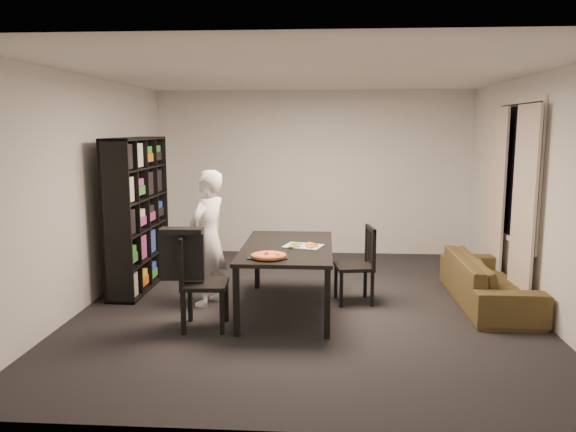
# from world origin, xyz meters

# --- Properties ---
(room) EXTENTS (5.01, 5.51, 2.61)m
(room) POSITION_xyz_m (0.00, 0.00, 1.30)
(room) COLOR black
(room) RESTS_ON ground
(window_pane) EXTENTS (0.02, 1.40, 1.60)m
(window_pane) POSITION_xyz_m (2.48, 0.60, 1.50)
(window_pane) COLOR black
(window_pane) RESTS_ON room
(window_frame) EXTENTS (0.03, 1.52, 1.72)m
(window_frame) POSITION_xyz_m (2.48, 0.60, 1.50)
(window_frame) COLOR white
(window_frame) RESTS_ON room
(curtain_left) EXTENTS (0.03, 0.70, 2.25)m
(curtain_left) POSITION_xyz_m (2.40, 0.08, 1.15)
(curtain_left) COLOR beige
(curtain_left) RESTS_ON room
(curtain_right) EXTENTS (0.03, 0.70, 2.25)m
(curtain_right) POSITION_xyz_m (2.40, 1.12, 1.15)
(curtain_right) COLOR beige
(curtain_right) RESTS_ON room
(bookshelf) EXTENTS (0.35, 1.50, 1.90)m
(bookshelf) POSITION_xyz_m (-2.16, 0.60, 0.95)
(bookshelf) COLOR black
(bookshelf) RESTS_ON room
(dining_table) EXTENTS (0.98, 1.76, 0.73)m
(dining_table) POSITION_xyz_m (-0.21, -0.20, 0.67)
(dining_table) COLOR black
(dining_table) RESTS_ON room
(chair_left) EXTENTS (0.47, 0.47, 0.96)m
(chair_left) POSITION_xyz_m (-1.09, -0.82, 0.55)
(chair_left) COLOR black
(chair_left) RESTS_ON room
(chair_right) EXTENTS (0.47, 0.47, 0.90)m
(chair_right) POSITION_xyz_m (0.63, 0.15, 0.51)
(chair_right) COLOR black
(chair_right) RESTS_ON room
(draped_jacket) EXTENTS (0.45, 0.21, 0.53)m
(draped_jacket) POSITION_xyz_m (-1.22, -0.83, 0.79)
(draped_jacket) COLOR black
(draped_jacket) RESTS_ON chair_left
(person) EXTENTS (0.57, 0.67, 1.55)m
(person) POSITION_xyz_m (-1.12, -0.05, 0.78)
(person) COLOR white
(person) RESTS_ON room
(baking_tray) EXTENTS (0.43, 0.36, 0.01)m
(baking_tray) POSITION_xyz_m (-0.38, -0.72, 0.74)
(baking_tray) COLOR black
(baking_tray) RESTS_ON dining_table
(pepperoni_pizza) EXTENTS (0.35, 0.35, 0.03)m
(pepperoni_pizza) POSITION_xyz_m (-0.35, -0.80, 0.76)
(pepperoni_pizza) COLOR #AB5B31
(pepperoni_pizza) RESTS_ON dining_table
(kitchen_towel) EXTENTS (0.47, 0.41, 0.01)m
(kitchen_towel) POSITION_xyz_m (-0.03, -0.22, 0.74)
(kitchen_towel) COLOR silver
(kitchen_towel) RESTS_ON dining_table
(pizza_slices) EXTENTS (0.44, 0.40, 0.01)m
(pizza_slices) POSITION_xyz_m (-0.04, -0.22, 0.75)
(pizza_slices) COLOR gold
(pizza_slices) RESTS_ON dining_table
(sofa) EXTENTS (0.73, 1.87, 0.55)m
(sofa) POSITION_xyz_m (2.09, 0.17, 0.27)
(sofa) COLOR #453B1B
(sofa) RESTS_ON room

